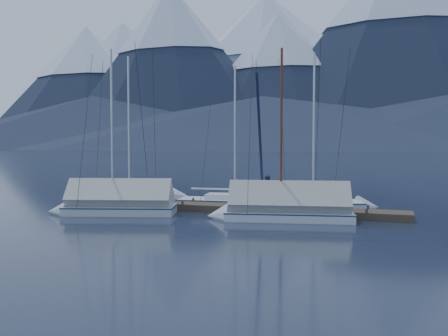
# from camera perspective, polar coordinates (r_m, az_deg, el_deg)

# --- Properties ---
(ground) EXTENTS (1000.00, 1000.00, 0.00)m
(ground) POSITION_cam_1_polar(r_m,az_deg,el_deg) (22.38, -1.70, -5.89)
(ground) COLOR black
(ground) RESTS_ON ground
(mountain_range) EXTENTS (877.00, 584.00, 150.50)m
(mountain_range) POSITION_cam_1_polar(r_m,az_deg,el_deg) (394.98, 18.94, 10.87)
(mountain_range) COLOR #475675
(mountain_range) RESTS_ON ground
(dock) EXTENTS (18.00, 1.50, 0.54)m
(dock) POSITION_cam_1_polar(r_m,az_deg,el_deg) (24.22, 0.00, -4.94)
(dock) COLOR #382D23
(dock) RESTS_ON ground
(mooring_posts) EXTENTS (15.12, 1.52, 0.35)m
(mooring_posts) POSITION_cam_1_polar(r_m,az_deg,el_deg) (24.36, -1.11, -4.33)
(mooring_posts) COLOR #382D23
(mooring_posts) RESTS_ON ground
(sailboat_open_left) EXTENTS (7.40, 4.86, 9.54)m
(sailboat_open_left) POSITION_cam_1_polar(r_m,az_deg,el_deg) (29.47, -10.31, -3.46)
(sailboat_open_left) COLOR silver
(sailboat_open_left) RESTS_ON ground
(sailboat_open_mid) EXTENTS (6.50, 2.78, 8.37)m
(sailboat_open_mid) POSITION_cam_1_polar(r_m,az_deg,el_deg) (25.86, 2.29, -4.36)
(sailboat_open_mid) COLOR white
(sailboat_open_mid) RESTS_ON ground
(sailboat_open_right) EXTENTS (6.97, 4.11, 8.91)m
(sailboat_open_right) POSITION_cam_1_polar(r_m,az_deg,el_deg) (25.34, 11.71, -4.55)
(sailboat_open_right) COLOR silver
(sailboat_open_right) RESTS_ON ground
(sailboat_covered_near) EXTENTS (6.84, 3.32, 8.54)m
(sailboat_covered_near) POSITION_cam_1_polar(r_m,az_deg,el_deg) (21.64, 6.48, -5.07)
(sailboat_covered_near) COLOR silver
(sailboat_covered_near) RESTS_ON ground
(sailboat_covered_far) EXTENTS (6.52, 3.60, 8.77)m
(sailboat_covered_far) POSITION_cam_1_polar(r_m,az_deg,el_deg) (23.83, -13.51, -4.39)
(sailboat_covered_far) COLOR silver
(sailboat_covered_far) RESTS_ON ground
(person) EXTENTS (0.41, 0.58, 1.52)m
(person) POSITION_cam_1_polar(r_m,az_deg,el_deg) (23.54, 5.37, -2.76)
(person) COLOR black
(person) RESTS_ON dock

